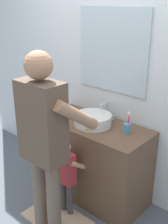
{
  "coord_description": "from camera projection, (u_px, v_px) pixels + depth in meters",
  "views": [
    {
      "loc": [
        1.63,
        -1.69,
        2.01
      ],
      "look_at": [
        0.0,
        0.15,
        1.02
      ],
      "focal_mm": 45.11,
      "sensor_mm": 36.0,
      "label": 1
    }
  ],
  "objects": [
    {
      "name": "adult_parent",
      "position": [
        44.0,
        133.0,
        2.27
      ],
      "size": [
        0.52,
        0.55,
        1.67
      ],
      "color": "#6B5B4C",
      "rests_on": "ground"
    },
    {
      "name": "soap_bottle",
      "position": [
        65.0,
        110.0,
        3.0
      ],
      "size": [
        0.06,
        0.06,
        0.16
      ],
      "color": "#B27FC6",
      "rests_on": "vanity_cabinet"
    },
    {
      "name": "faucet",
      "position": [
        107.0,
        111.0,
        2.94
      ],
      "size": [
        0.18,
        0.14,
        0.18
      ],
      "color": "#B7BABF",
      "rests_on": "vanity_cabinet"
    },
    {
      "name": "child_toddler",
      "position": [
        67.0,
        172.0,
        2.68
      ],
      "size": [
        0.25,
        0.25,
        0.8
      ],
      "color": "#47474C",
      "rests_on": "ground"
    },
    {
      "name": "back_wall",
      "position": [
        115.0,
        69.0,
        2.86
      ],
      "size": [
        4.4,
        0.1,
        2.7
      ],
      "color": "silver",
      "rests_on": "ground"
    },
    {
      "name": "bath_mat",
      "position": [
        57.0,
        219.0,
        2.75
      ],
      "size": [
        0.64,
        0.4,
        0.02
      ],
      "primitive_type": "cube",
      "color": "#CCAD8E",
      "rests_on": "ground"
    },
    {
      "name": "toothbrush_cup",
      "position": [
        127.0,
        128.0,
        2.62
      ],
      "size": [
        0.07,
        0.07,
        0.21
      ],
      "color": "#4C8EB2",
      "rests_on": "vanity_cabinet"
    },
    {
      "name": "sink_basin",
      "position": [
        93.0,
        120.0,
        2.79
      ],
      "size": [
        0.38,
        0.38,
        0.11
      ],
      "color": "silver",
      "rests_on": "vanity_cabinet"
    },
    {
      "name": "vanity_cabinet",
      "position": [
        93.0,
        160.0,
        2.98
      ],
      "size": [
        1.17,
        0.54,
        0.84
      ],
      "primitive_type": "cube",
      "color": "brown",
      "rests_on": "ground"
    },
    {
      "name": "ground_plane",
      "position": [
        74.0,
        206.0,
        2.93
      ],
      "size": [
        14.0,
        14.0,
        0.0
      ],
      "primitive_type": "plane",
      "color": "slate"
    }
  ]
}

